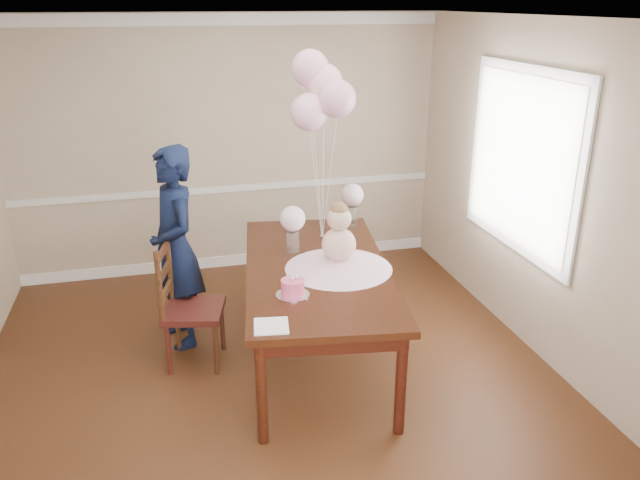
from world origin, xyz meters
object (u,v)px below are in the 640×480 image
at_px(birthday_cake, 293,287).
at_px(dining_chair_seat, 194,311).
at_px(dining_table_top, 317,269).
at_px(woman, 176,248).

bearing_deg(birthday_cake, dining_chair_seat, 136.39).
relative_size(dining_table_top, birthday_cake, 13.33).
xyz_separation_m(birthday_cake, woman, (-0.78, 1.05, -0.03)).
height_order(dining_table_top, woman, woman).
xyz_separation_m(dining_table_top, dining_chair_seat, (-0.97, 0.19, -0.34)).
bearing_deg(dining_chair_seat, woman, 117.17).
height_order(dining_table_top, dining_chair_seat, dining_table_top).
xyz_separation_m(dining_table_top, birthday_cake, (-0.29, -0.46, 0.09)).
relative_size(dining_chair_seat, woman, 0.26).
bearing_deg(birthday_cake, dining_table_top, 57.72).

